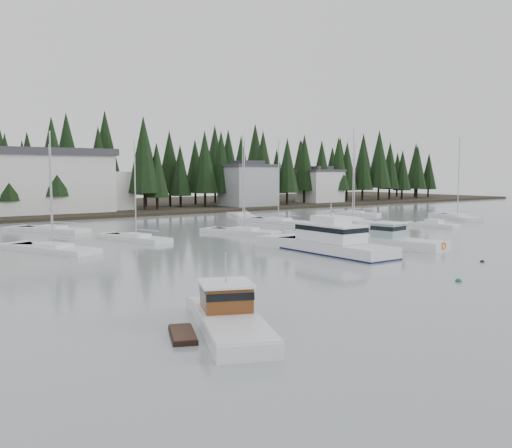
{
  "coord_description": "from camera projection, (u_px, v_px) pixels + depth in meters",
  "views": [
    {
      "loc": [
        -32.43,
        -17.25,
        7.42
      ],
      "look_at": [
        -0.44,
        26.01,
        2.5
      ],
      "focal_mm": 40.0,
      "sensor_mm": 36.0,
      "label": 1
    }
  ],
  "objects": [
    {
      "name": "sailboat_7",
      "position": [
        457.0,
        218.0,
        90.94
      ],
      "size": [
        7.93,
        10.93,
        13.36
      ],
      "rotation": [
        0.0,
        0.0,
        1.06
      ],
      "color": "silver",
      "rests_on": "ground"
    },
    {
      "name": "lobster_boat_teal",
      "position": [
        399.0,
        242.0,
        55.97
      ],
      "size": [
        4.19,
        8.82,
        4.71
      ],
      "rotation": [
        0.0,
        0.0,
        1.72
      ],
      "color": "silver",
      "rests_on": "ground"
    },
    {
      "name": "sailboat_1",
      "position": [
        243.0,
        216.0,
        94.21
      ],
      "size": [
        6.06,
        8.96,
        14.17
      ],
      "rotation": [
        0.0,
        0.0,
        1.16
      ],
      "color": "silver",
      "rests_on": "ground"
    },
    {
      "name": "conifer_treeline",
      "position": [
        60.0,
        213.0,
        102.55
      ],
      "size": [
        200.0,
        22.0,
        20.0
      ],
      "primitive_type": null,
      "color": "black",
      "rests_on": "ground"
    },
    {
      "name": "cabin_cruiser_center",
      "position": [
        334.0,
        245.0,
        52.05
      ],
      "size": [
        3.97,
        12.35,
        5.29
      ],
      "rotation": [
        0.0,
        0.0,
        1.56
      ],
      "color": "silver",
      "rests_on": "ground"
    },
    {
      "name": "lobster_boat_brown",
      "position": [
        229.0,
        322.0,
        26.51
      ],
      "size": [
        6.06,
        8.59,
        4.05
      ],
      "rotation": [
        0.0,
        0.0,
        1.16
      ],
      "color": "silver",
      "rests_on": "ground"
    },
    {
      "name": "sailboat_5",
      "position": [
        354.0,
        215.0,
        97.9
      ],
      "size": [
        5.81,
        9.17,
        12.96
      ],
      "rotation": [
        0.0,
        0.0,
        1.96
      ],
      "color": "silver",
      "rests_on": "ground"
    },
    {
      "name": "house_east_b",
      "position": [
        320.0,
        185.0,
        131.69
      ],
      "size": [
        9.54,
        7.42,
        8.25
      ],
      "color": "silver",
      "rests_on": "ground"
    },
    {
      "name": "mooring_buoy_dark",
      "position": [
        482.0,
        262.0,
        47.03
      ],
      "size": [
        0.38,
        0.38,
        0.38
      ],
      "primitive_type": "sphere",
      "color": "black",
      "rests_on": "ground"
    },
    {
      "name": "sailboat_11",
      "position": [
        278.0,
        223.0,
        83.14
      ],
      "size": [
        4.23,
        10.9,
        12.6
      ],
      "rotation": [
        0.0,
        0.0,
        1.69
      ],
      "color": "silver",
      "rests_on": "ground"
    },
    {
      "name": "sailboat_9",
      "position": [
        244.0,
        233.0,
        68.54
      ],
      "size": [
        5.77,
        9.35,
        11.72
      ],
      "rotation": [
        0.0,
        0.0,
        1.94
      ],
      "color": "silver",
      "rests_on": "ground"
    },
    {
      "name": "sailboat_4",
      "position": [
        352.0,
        222.0,
        84.23
      ],
      "size": [
        6.1,
        10.01,
        14.39
      ],
      "rotation": [
        0.0,
        0.0,
        1.21
      ],
      "color": "silver",
      "rests_on": "ground"
    },
    {
      "name": "house_east_a",
      "position": [
        248.0,
        184.0,
        117.01
      ],
      "size": [
        10.6,
        8.48,
        9.25
      ],
      "color": "#999EA0",
      "rests_on": "ground"
    },
    {
      "name": "far_shore_land",
      "position": [
        42.0,
        210.0,
        111.36
      ],
      "size": [
        240.0,
        54.0,
        1.0
      ],
      "primitive_type": "cube",
      "color": "black",
      "rests_on": "ground"
    },
    {
      "name": "runabout_2",
      "position": [
        434.0,
        226.0,
        77.4
      ],
      "size": [
        3.01,
        6.81,
        1.42
      ],
      "rotation": [
        0.0,
        0.0,
        1.7
      ],
      "color": "silver",
      "rests_on": "ground"
    },
    {
      "name": "harbor_inn",
      "position": [
        48.0,
        182.0,
        97.34
      ],
      "size": [
        29.5,
        11.5,
        10.9
      ],
      "color": "silver",
      "rests_on": "ground"
    },
    {
      "name": "sailboat_6",
      "position": [
        52.0,
        231.0,
        71.07
      ],
      "size": [
        7.4,
        10.29,
        11.39
      ],
      "rotation": [
        0.0,
        0.0,
        2.07
      ],
      "color": "silver",
      "rests_on": "ground"
    },
    {
      "name": "sailboat_3",
      "position": [
        136.0,
        240.0,
        61.83
      ],
      "size": [
        4.74,
        9.43,
        11.43
      ],
      "rotation": [
        0.0,
        0.0,
        1.82
      ],
      "color": "silver",
      "rests_on": "ground"
    },
    {
      "name": "runabout_1",
      "position": [
        309.0,
        236.0,
        65.49
      ],
      "size": [
        2.86,
        6.57,
        1.42
      ],
      "rotation": [
        0.0,
        0.0,
        1.47
      ],
      "color": "silver",
      "rests_on": "ground"
    },
    {
      "name": "mooring_buoy_green",
      "position": [
        458.0,
        282.0,
        38.62
      ],
      "size": [
        0.46,
        0.46,
        0.46
      ],
      "primitive_type": "sphere",
      "color": "#145933",
      "rests_on": "ground"
    },
    {
      "name": "sailboat_10",
      "position": [
        53.0,
        251.0,
        53.27
      ],
      "size": [
        6.52,
        10.3,
        11.74
      ],
      "rotation": [
        0.0,
        0.0,
        1.96
      ],
      "color": "silver",
      "rests_on": "ground"
    }
  ]
}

